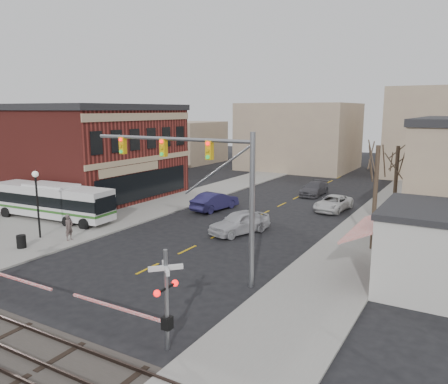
{
  "coord_description": "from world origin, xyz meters",
  "views": [
    {
      "loc": [
        15.84,
        -16.53,
        9.06
      ],
      "look_at": [
        1.1,
        8.93,
        3.5
      ],
      "focal_mm": 35.0,
      "sensor_mm": 36.0,
      "label": 1
    }
  ],
  "objects_px": {
    "car_b": "(215,201)",
    "trash_bin": "(21,242)",
    "car_c": "(333,203)",
    "pedestrian_near": "(69,227)",
    "rr_crossing_east": "(158,299)",
    "pedestrian_far": "(89,210)",
    "street_lamp": "(37,191)",
    "transit_bus": "(52,201)",
    "traffic_signal_mast": "(204,173)",
    "car_a": "(240,222)",
    "car_d": "(314,189)"
  },
  "relations": [
    {
      "from": "trash_bin",
      "to": "pedestrian_far",
      "type": "distance_m",
      "value": 7.96
    },
    {
      "from": "pedestrian_far",
      "to": "car_c",
      "type": "bearing_deg",
      "value": -28.63
    },
    {
      "from": "rr_crossing_east",
      "to": "car_c",
      "type": "distance_m",
      "value": 26.42
    },
    {
      "from": "transit_bus",
      "to": "car_c",
      "type": "distance_m",
      "value": 24.42
    },
    {
      "from": "traffic_signal_mast",
      "to": "rr_crossing_east",
      "type": "bearing_deg",
      "value": -71.53
    },
    {
      "from": "transit_bus",
      "to": "car_b",
      "type": "xyz_separation_m",
      "value": [
        9.65,
        10.0,
        -0.83
      ]
    },
    {
      "from": "car_a",
      "to": "car_c",
      "type": "bearing_deg",
      "value": 89.86
    },
    {
      "from": "car_c",
      "to": "car_d",
      "type": "relative_size",
      "value": 0.99
    },
    {
      "from": "trash_bin",
      "to": "pedestrian_near",
      "type": "bearing_deg",
      "value": 63.71
    },
    {
      "from": "street_lamp",
      "to": "car_b",
      "type": "bearing_deg",
      "value": 66.93
    },
    {
      "from": "pedestrian_far",
      "to": "rr_crossing_east",
      "type": "bearing_deg",
      "value": -104.49
    },
    {
      "from": "pedestrian_near",
      "to": "rr_crossing_east",
      "type": "bearing_deg",
      "value": -123.11
    },
    {
      "from": "transit_bus",
      "to": "pedestrian_near",
      "type": "xyz_separation_m",
      "value": [
        5.97,
        -3.47,
        -0.62
      ]
    },
    {
      "from": "car_b",
      "to": "pedestrian_far",
      "type": "relative_size",
      "value": 3.15
    },
    {
      "from": "street_lamp",
      "to": "pedestrian_far",
      "type": "height_order",
      "value": "street_lamp"
    },
    {
      "from": "car_a",
      "to": "pedestrian_far",
      "type": "xyz_separation_m",
      "value": [
        -12.62,
        -2.91,
        0.07
      ]
    },
    {
      "from": "rr_crossing_east",
      "to": "street_lamp",
      "type": "height_order",
      "value": "street_lamp"
    },
    {
      "from": "trash_bin",
      "to": "car_c",
      "type": "xyz_separation_m",
      "value": [
        14.49,
        21.43,
        0.14
      ]
    },
    {
      "from": "trash_bin",
      "to": "car_c",
      "type": "distance_m",
      "value": 25.87
    },
    {
      "from": "traffic_signal_mast",
      "to": "pedestrian_far",
      "type": "xyz_separation_m",
      "value": [
        -15.0,
        5.61,
        -4.84
      ]
    },
    {
      "from": "transit_bus",
      "to": "trash_bin",
      "type": "bearing_deg",
      "value": -53.55
    },
    {
      "from": "transit_bus",
      "to": "rr_crossing_east",
      "type": "distance_m",
      "value": 22.86
    },
    {
      "from": "car_c",
      "to": "traffic_signal_mast",
      "type": "bearing_deg",
      "value": -88.74
    },
    {
      "from": "car_b",
      "to": "trash_bin",
      "type": "bearing_deg",
      "value": 81.89
    },
    {
      "from": "rr_crossing_east",
      "to": "trash_bin",
      "type": "bearing_deg",
      "value": 162.12
    },
    {
      "from": "traffic_signal_mast",
      "to": "pedestrian_near",
      "type": "relative_size",
      "value": 5.63
    },
    {
      "from": "rr_crossing_east",
      "to": "pedestrian_near",
      "type": "height_order",
      "value": "rr_crossing_east"
    },
    {
      "from": "traffic_signal_mast",
      "to": "pedestrian_far",
      "type": "height_order",
      "value": "traffic_signal_mast"
    },
    {
      "from": "transit_bus",
      "to": "pedestrian_near",
      "type": "distance_m",
      "value": 6.93
    },
    {
      "from": "pedestrian_far",
      "to": "trash_bin",
      "type": "bearing_deg",
      "value": -143.76
    },
    {
      "from": "transit_bus",
      "to": "car_a",
      "type": "xyz_separation_m",
      "value": [
        15.21,
        4.37,
        -0.81
      ]
    },
    {
      "from": "rr_crossing_east",
      "to": "car_b",
      "type": "distance_m",
      "value": 23.57
    },
    {
      "from": "street_lamp",
      "to": "car_b",
      "type": "relative_size",
      "value": 0.95
    },
    {
      "from": "traffic_signal_mast",
      "to": "car_d",
      "type": "xyz_separation_m",
      "value": [
        -2.36,
        25.47,
        -5.04
      ]
    },
    {
      "from": "trash_bin",
      "to": "car_b",
      "type": "bearing_deg",
      "value": 72.73
    },
    {
      "from": "rr_crossing_east",
      "to": "transit_bus",
      "type": "bearing_deg",
      "value": 150.72
    },
    {
      "from": "street_lamp",
      "to": "car_a",
      "type": "relative_size",
      "value": 0.96
    },
    {
      "from": "street_lamp",
      "to": "traffic_signal_mast",
      "type": "bearing_deg",
      "value": -0.24
    },
    {
      "from": "car_c",
      "to": "car_d",
      "type": "height_order",
      "value": "car_d"
    },
    {
      "from": "car_b",
      "to": "pedestrian_near",
      "type": "distance_m",
      "value": 13.96
    },
    {
      "from": "car_b",
      "to": "car_c",
      "type": "bearing_deg",
      "value": -142.01
    },
    {
      "from": "car_d",
      "to": "pedestrian_far",
      "type": "relative_size",
      "value": 3.11
    },
    {
      "from": "rr_crossing_east",
      "to": "street_lamp",
      "type": "xyz_separation_m",
      "value": [
        -16.29,
        7.09,
        1.52
      ]
    },
    {
      "from": "trash_bin",
      "to": "pedestrian_near",
      "type": "height_order",
      "value": "pedestrian_near"
    },
    {
      "from": "trash_bin",
      "to": "car_c",
      "type": "height_order",
      "value": "car_c"
    },
    {
      "from": "car_d",
      "to": "car_b",
      "type": "bearing_deg",
      "value": -115.47
    },
    {
      "from": "transit_bus",
      "to": "rr_crossing_east",
      "type": "bearing_deg",
      "value": -29.28
    },
    {
      "from": "car_b",
      "to": "pedestrian_far",
      "type": "height_order",
      "value": "pedestrian_far"
    },
    {
      "from": "pedestrian_near",
      "to": "pedestrian_far",
      "type": "distance_m",
      "value": 5.98
    },
    {
      "from": "traffic_signal_mast",
      "to": "car_b",
      "type": "bearing_deg",
      "value": 119.32
    }
  ]
}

